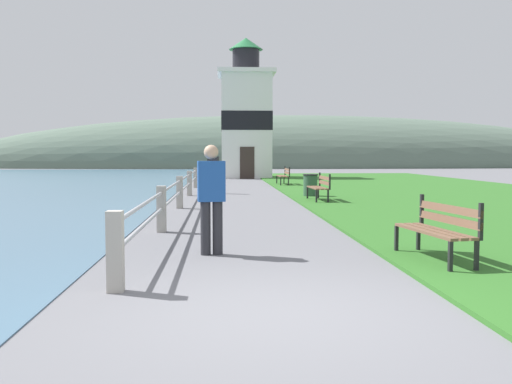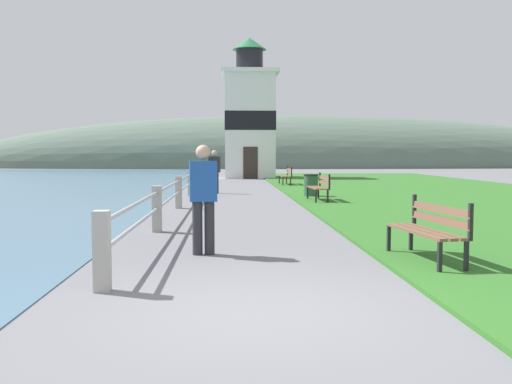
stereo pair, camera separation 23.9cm
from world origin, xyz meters
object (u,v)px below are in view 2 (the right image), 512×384
object	(u,v)px
person_strolling	(203,195)
park_bench_far	(287,175)
park_bench_near	(430,227)
person_by_railing	(214,170)
park_bench_midway	(320,186)
lighthouse	(250,118)
trash_bin	(311,186)

from	to	relation	value
person_strolling	park_bench_far	bearing A→B (deg)	-16.10
park_bench_near	park_bench_far	distance (m)	20.05
park_bench_far	person_by_railing	bearing A→B (deg)	57.09
park_bench_midway	lighthouse	bearing A→B (deg)	-86.75
park_bench_near	trash_bin	size ratio (longest dim) A/B	2.04
trash_bin	lighthouse	bearing A→B (deg)	95.42
park_bench_midway	trash_bin	distance (m)	1.96
lighthouse	person_strolling	distance (m)	28.45
park_bench_near	park_bench_midway	size ratio (longest dim) A/B	1.05
park_bench_near	person_by_railing	bearing A→B (deg)	-84.20
park_bench_far	trash_bin	size ratio (longest dim) A/B	2.22
park_bench_midway	trash_bin	world-z (taller)	park_bench_midway
trash_bin	person_strolling	bearing A→B (deg)	-106.29
park_bench_midway	park_bench_near	bearing A→B (deg)	87.89
park_bench_near	park_bench_far	xyz separation A→B (m)	(-0.03, 20.05, 0.00)
person_by_railing	trash_bin	xyz separation A→B (m)	(3.51, -2.34, -0.50)
park_bench_near	park_bench_midway	world-z (taller)	same
person_strolling	person_by_railing	distance (m)	13.76
person_by_railing	trash_bin	bearing A→B (deg)	-100.07
person_strolling	trash_bin	bearing A→B (deg)	-22.78
park_bench_midway	lighthouse	distance (m)	19.14
park_bench_midway	trash_bin	xyz separation A→B (m)	(-0.01, 1.95, -0.11)
park_bench_near	person_strolling	xyz separation A→B (m)	(-3.27, 0.91, 0.39)
park_bench_far	lighthouse	bearing A→B (deg)	-81.12
person_strolling	trash_bin	xyz separation A→B (m)	(3.34, 11.42, -0.51)
person_strolling	person_by_railing	bearing A→B (deg)	-5.75
lighthouse	trash_bin	bearing A→B (deg)	-84.58
person_strolling	person_by_railing	world-z (taller)	same
park_bench_near	person_by_railing	distance (m)	15.08
lighthouse	person_by_railing	distance (m)	14.91
park_bench_near	park_bench_far	world-z (taller)	same
person_strolling	lighthouse	bearing A→B (deg)	-10.01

